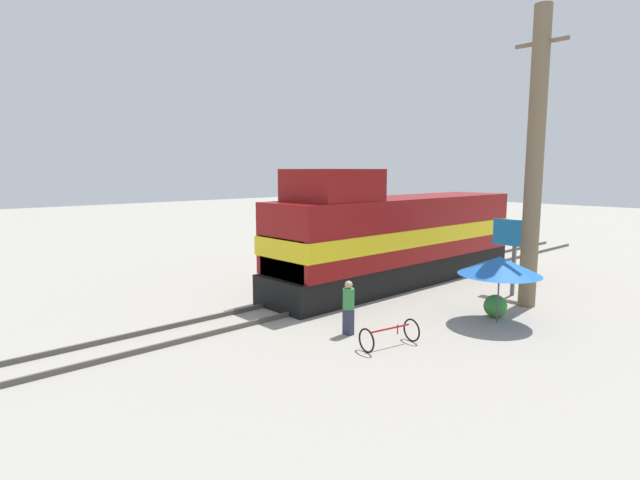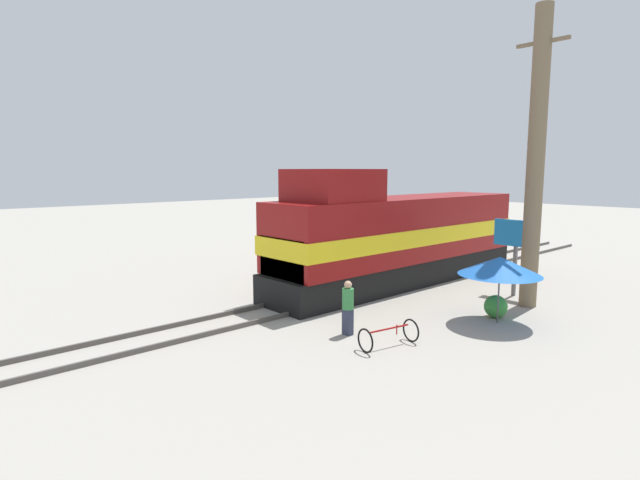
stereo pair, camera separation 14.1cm
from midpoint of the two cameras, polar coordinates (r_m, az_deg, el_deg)
The scene contains 10 objects.
ground_plane at distance 19.74m, azimuth 2.98°, elevation -6.26°, with size 120.00×120.00×0.00m, color gray.
rail_near at distance 20.21m, azimuth 1.52°, elevation -5.69°, with size 0.08×39.31×0.15m, color #4C4742.
rail_far at distance 19.24m, azimuth 4.51°, elevation -6.42°, with size 0.08×39.31×0.15m, color #4C4742.
locomotive at distance 21.41m, azimuth 8.28°, elevation 0.35°, with size 2.92×13.60×4.89m.
utility_pole at distance 19.04m, azimuth 23.13°, elevation 8.42°, with size 1.80×0.59×10.35m.
vendor_umbrella at distance 16.74m, azimuth 19.62°, elevation -2.78°, with size 2.57×2.57×2.15m.
billboard_sign at distance 20.60m, azimuth 21.21°, elevation 0.09°, with size 1.81×0.12×2.96m.
shrub_cluster at distance 17.66m, azimuth 19.18°, elevation -7.14°, with size 0.76×0.76×0.76m, color #388C38.
person_bystander at distance 14.86m, azimuth 3.00°, elevation -7.51°, with size 0.34×0.34×1.63m.
bicycle at distance 14.12m, azimuth 7.69°, elevation -10.69°, with size 0.95×1.76×0.67m.
Camera 1 is at (13.35, -13.72, 4.84)m, focal length 28.00 mm.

